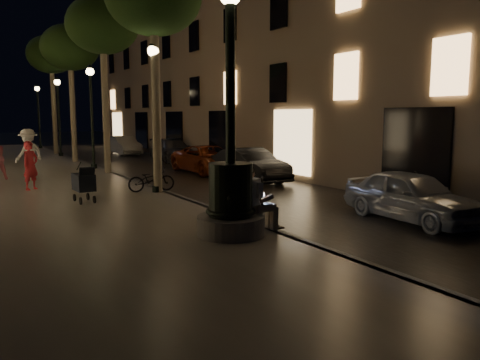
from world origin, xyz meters
TOP-DOWN VIEW (x-y plane):
  - ground at (0.00, 15.00)m, footprint 120.00×120.00m
  - cobble_lane at (3.00, 15.00)m, footprint 6.00×45.00m
  - promenade at (-4.00, 15.00)m, footprint 8.00×45.00m
  - curb_strip at (0.00, 15.00)m, footprint 0.25×45.00m
  - building_right at (10.00, 18.00)m, footprint 8.00×36.00m
  - fountain_lamppost at (-1.00, 2.00)m, footprint 1.40×1.40m
  - seated_man_laptop at (-0.39, 2.00)m, footprint 1.03×0.35m
  - tree_second at (-0.20, 14.00)m, footprint 3.00×3.00m
  - tree_third at (-0.30, 20.00)m, footprint 3.00×3.00m
  - tree_far at (-0.22, 26.00)m, footprint 3.00×3.00m
  - lamp_curb_a at (-0.30, 8.00)m, footprint 0.36×0.36m
  - lamp_curb_b at (-0.30, 16.00)m, footprint 0.36×0.36m
  - lamp_curb_c at (-0.30, 24.00)m, footprint 0.36×0.36m
  - lamp_curb_d at (-0.30, 32.00)m, footprint 0.36×0.36m
  - stroller at (-2.74, 7.33)m, footprint 0.51×1.13m
  - car_front at (4.00, 1.50)m, footprint 1.77×3.88m
  - car_second at (4.33, 9.65)m, footprint 1.44×4.11m
  - car_third at (4.24, 13.09)m, footprint 2.11×4.58m
  - car_rear at (4.99, 19.02)m, footprint 2.18×4.58m
  - car_fifth at (4.00, 25.07)m, footprint 1.37×3.88m
  - pedestrian_red at (-3.70, 10.61)m, footprint 0.71×0.66m
  - pedestrian_white at (-3.28, 14.30)m, footprint 1.43×1.31m
  - bicycle at (-0.40, 8.19)m, footprint 1.57×0.75m

SIDE VIEW (x-z plane):
  - ground at x=0.00m, z-range 0.00..0.00m
  - cobble_lane at x=3.00m, z-range 0.00..0.02m
  - promenade at x=-4.00m, z-range 0.00..0.20m
  - curb_strip at x=0.00m, z-range 0.00..0.20m
  - bicycle at x=-0.40m, z-range 0.20..1.00m
  - car_third at x=4.24m, z-range 0.00..1.27m
  - car_fifth at x=4.00m, z-range 0.00..1.28m
  - car_rear at x=4.99m, z-range 0.00..1.29m
  - car_front at x=4.00m, z-range 0.00..1.29m
  - car_second at x=4.33m, z-range 0.00..1.35m
  - stroller at x=-2.74m, z-range 0.20..1.35m
  - seated_man_laptop at x=-0.39m, z-range 0.23..1.63m
  - pedestrian_red at x=-3.70m, z-range 0.20..1.82m
  - pedestrian_white at x=-3.28m, z-range 0.20..2.13m
  - fountain_lamppost at x=-1.00m, z-range -1.39..3.81m
  - lamp_curb_a at x=-0.30m, z-range 0.83..5.64m
  - lamp_curb_b at x=-0.30m, z-range 0.83..5.64m
  - lamp_curb_c at x=-0.30m, z-range 0.83..5.64m
  - lamp_curb_d at x=-0.30m, z-range 0.83..5.64m
  - tree_third at x=-0.30m, z-range 2.54..9.74m
  - tree_second at x=-0.20m, z-range 2.63..10.03m
  - tree_far at x=-0.22m, z-range 2.68..10.18m
  - building_right at x=10.00m, z-range 0.00..15.00m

